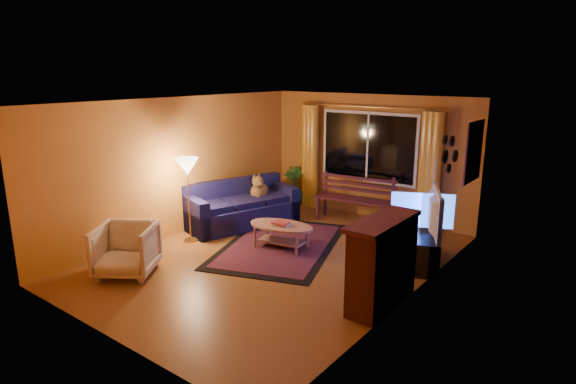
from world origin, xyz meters
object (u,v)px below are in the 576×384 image
Objects in this scene: floor_lamp at (189,200)px; armchair at (126,247)px; bench at (354,211)px; coffee_table at (281,236)px; tv_console at (426,248)px; sofa at (241,204)px.

armchair is at bearing -77.60° from floor_lamp.
coffee_table is (-0.27, -2.00, -0.03)m from bench.
bench is at bearing 127.91° from tv_console.
tv_console is at bearing 20.68° from coffee_table.
bench is 1.06× the size of floor_lamp.
sofa is (-1.65, -1.50, 0.20)m from bench.
armchair is (-1.43, -4.24, 0.18)m from bench.
coffee_table is at bearing 25.49° from floor_lamp.
armchair is 0.68× the size of tv_console.
floor_lamp reaches higher than bench.
tv_console is at bearing 22.65° from floor_lamp.
sofa reaches higher than armchair.
floor_lamp is 1.31× the size of coffee_table.
bench is at bearing 36.97° from armchair.
bench is 1.38× the size of coffee_table.
armchair is at bearing -117.31° from bench.
bench is at bearing 60.50° from sofa.
sofa is 1.43× the size of floor_lamp.
armchair is at bearing -117.17° from coffee_table.
bench is at bearing 56.89° from floor_lamp.
armchair is 0.73× the size of coffee_table.
bench is 2.26m from tv_console.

